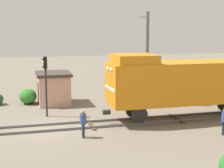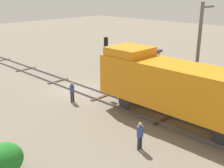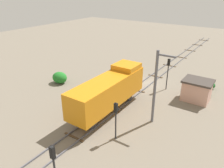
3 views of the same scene
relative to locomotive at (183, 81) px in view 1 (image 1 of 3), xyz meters
name	(u,v)px [view 1 (image 1 of 3)]	position (x,y,z in m)	size (l,w,h in m)	color
ground_plane	(44,129)	(0.00, -9.85, -2.77)	(113.56, 113.56, 0.00)	#756B5B
railway_track	(44,128)	(0.00, -9.85, -2.70)	(2.40, 75.71, 0.16)	#595960
locomotive	(183,81)	(0.00, 0.00, 0.00)	(2.90, 11.60, 4.60)	orange
traffic_signal_near	(46,75)	(-3.20, -9.41, 0.32)	(0.32, 0.34, 4.47)	#262628
traffic_signal_mid	(206,74)	(-3.40, 3.81, -0.08)	(0.32, 0.34, 3.85)	#262628
worker_near_track	(83,122)	(2.40, -7.65, -1.78)	(0.38, 0.38, 1.70)	#262B38
catenary_mast	(147,56)	(-5.06, -0.85, 1.40)	(1.94, 0.28, 7.86)	#595960
relay_hut	(54,88)	(-7.50, -8.48, -1.38)	(3.50, 2.90, 2.74)	#D19E8C
bush_back	(28,96)	(-8.04, -10.66, -2.12)	(1.80, 1.47, 1.31)	#2D7A26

